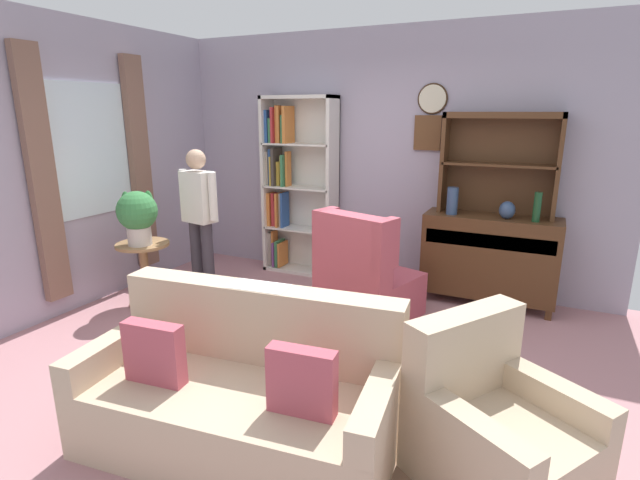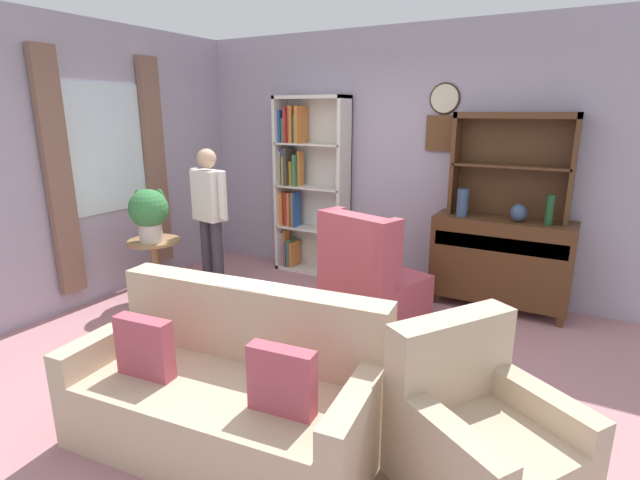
{
  "view_description": "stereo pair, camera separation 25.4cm",
  "coord_description": "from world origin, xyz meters",
  "views": [
    {
      "loc": [
        1.66,
        -3.08,
        1.93
      ],
      "look_at": [
        0.1,
        0.2,
        0.95
      ],
      "focal_mm": 26.96,
      "sensor_mm": 36.0,
      "label": 1
    },
    {
      "loc": [
        1.89,
        -2.96,
        1.93
      ],
      "look_at": [
        0.1,
        0.2,
        0.95
      ],
      "focal_mm": 26.96,
      "sensor_mm": 36.0,
      "label": 2
    }
  ],
  "objects": [
    {
      "name": "ground_plane",
      "position": [
        0.0,
        0.0,
        -0.01
      ],
      "size": [
        5.4,
        4.6,
        0.02
      ],
      "primitive_type": "cube",
      "color": "#B27A7F"
    },
    {
      "name": "wall_back",
      "position": [
        0.0,
        2.13,
        1.4
      ],
      "size": [
        5.0,
        0.09,
        2.8
      ],
      "color": "#A399AD",
      "rests_on": "ground_plane"
    },
    {
      "name": "wall_left",
      "position": [
        -2.52,
        0.04,
        1.4
      ],
      "size": [
        0.16,
        4.2,
        2.8
      ],
      "color": "#A399AD",
      "rests_on": "ground_plane"
    },
    {
      "name": "area_rug",
      "position": [
        0.2,
        -0.3,
        0.0
      ],
      "size": [
        2.83,
        1.75,
        0.01
      ],
      "primitive_type": "cube",
      "color": "#846651",
      "rests_on": "ground_plane"
    },
    {
      "name": "bookshelf",
      "position": [
        -1.08,
        1.94,
        1.06
      ],
      "size": [
        0.9,
        0.3,
        2.1
      ],
      "color": "silver",
      "rests_on": "ground_plane"
    },
    {
      "name": "sideboard",
      "position": [
        1.21,
        1.86,
        0.51
      ],
      "size": [
        1.3,
        0.45,
        0.92
      ],
      "color": "#4C2D19",
      "rests_on": "ground_plane"
    },
    {
      "name": "sideboard_hutch",
      "position": [
        1.21,
        1.97,
        1.56
      ],
      "size": [
        1.1,
        0.26,
        1.0
      ],
      "color": "#4C2D19",
      "rests_on": "sideboard"
    },
    {
      "name": "vase_tall",
      "position": [
        0.82,
        1.78,
        1.06
      ],
      "size": [
        0.11,
        0.11,
        0.27
      ],
      "primitive_type": "cylinder",
      "color": "#33476B",
      "rests_on": "sideboard"
    },
    {
      "name": "vase_round",
      "position": [
        1.34,
        1.79,
        1.01
      ],
      "size": [
        0.15,
        0.15,
        0.17
      ],
      "primitive_type": "ellipsoid",
      "color": "#33476B",
      "rests_on": "sideboard"
    },
    {
      "name": "bottle_wine",
      "position": [
        1.6,
        1.77,
        1.06
      ],
      "size": [
        0.07,
        0.07,
        0.28
      ],
      "primitive_type": "cylinder",
      "color": "#194223",
      "rests_on": "sideboard"
    },
    {
      "name": "couch_floral",
      "position": [
        0.18,
        -1.04,
        0.31
      ],
      "size": [
        1.88,
        1.04,
        0.9
      ],
      "color": "#C6AD8E",
      "rests_on": "ground_plane"
    },
    {
      "name": "armchair_floral",
      "position": [
        1.57,
        -0.71,
        0.29
      ],
      "size": [
        1.06,
        1.05,
        0.88
      ],
      "color": "#C6AD8E",
      "rests_on": "ground_plane"
    },
    {
      "name": "wingback_chair",
      "position": [
        0.2,
        0.96,
        0.38
      ],
      "size": [
        0.98,
        0.99,
        1.05
      ],
      "color": "#B74C5B",
      "rests_on": "ground_plane"
    },
    {
      "name": "plant_stand",
      "position": [
        -1.93,
        0.32,
        0.4
      ],
      "size": [
        0.52,
        0.52,
        0.65
      ],
      "color": "#997047",
      "rests_on": "ground_plane"
    },
    {
      "name": "potted_plant_large",
      "position": [
        -1.9,
        0.27,
        0.96
      ],
      "size": [
        0.39,
        0.39,
        0.53
      ],
      "color": "beige",
      "rests_on": "plant_stand"
    },
    {
      "name": "potted_plant_small",
      "position": [
        -1.55,
        0.33,
        0.19
      ],
      "size": [
        0.23,
        0.23,
        0.32
      ],
      "color": "beige",
      "rests_on": "ground_plane"
    },
    {
      "name": "person_reading",
      "position": [
        -1.55,
        0.76,
        0.91
      ],
      "size": [
        0.53,
        0.26,
        1.56
      ],
      "color": "#38333D",
      "rests_on": "ground_plane"
    },
    {
      "name": "coffee_table",
      "position": [
        0.26,
        -0.14,
        0.35
      ],
      "size": [
        0.8,
        0.5,
        0.42
      ],
      "color": "#4C2D19",
      "rests_on": "ground_plane"
    },
    {
      "name": "book_stack",
      "position": [
        0.23,
        -0.16,
        0.44
      ],
      "size": [
        0.16,
        0.16,
        0.05
      ],
      "color": "#3F3833",
      "rests_on": "coffee_table"
    }
  ]
}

